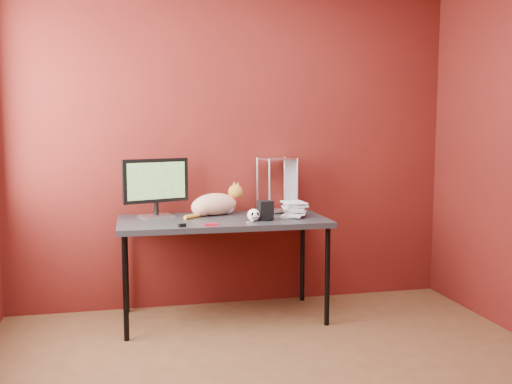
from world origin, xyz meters
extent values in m
cube|color=#4D110E|center=(0.00, 1.75, 1.30)|extent=(3.50, 0.02, 2.60)
cube|color=black|center=(-0.15, 1.37, 0.73)|extent=(1.50, 0.70, 0.04)
cylinder|color=black|center=(-0.85, 1.07, 0.35)|extent=(0.04, 0.04, 0.71)
cylinder|color=black|center=(0.55, 1.07, 0.35)|extent=(0.04, 0.04, 0.71)
cylinder|color=black|center=(-0.85, 1.67, 0.35)|extent=(0.04, 0.04, 0.71)
cylinder|color=black|center=(0.55, 1.67, 0.35)|extent=(0.04, 0.04, 0.71)
cube|color=silver|center=(-0.62, 1.52, 0.76)|extent=(0.27, 0.23, 0.02)
cylinder|color=black|center=(-0.62, 1.52, 0.82)|extent=(0.03, 0.03, 0.10)
cube|color=black|center=(-0.62, 1.52, 1.02)|extent=(0.48, 0.20, 0.32)
cube|color=#1D4412|center=(-0.62, 1.52, 1.02)|extent=(0.42, 0.16, 0.27)
ellipsoid|color=#C7562A|center=(-0.18, 1.54, 0.83)|extent=(0.39, 0.29, 0.17)
ellipsoid|color=#C7562A|center=(-0.28, 1.51, 0.82)|extent=(0.21, 0.20, 0.14)
sphere|color=white|center=(-0.08, 1.57, 0.81)|extent=(0.11, 0.11, 0.11)
sphere|color=#BD7B25|center=(-0.02, 1.60, 0.92)|extent=(0.11, 0.11, 0.11)
cone|color=#BD7B25|center=(0.00, 1.57, 0.97)|extent=(0.04, 0.04, 0.05)
cone|color=#BD7B25|center=(-0.02, 1.62, 0.97)|extent=(0.04, 0.04, 0.05)
cylinder|color=red|center=(-0.03, 1.59, 0.87)|extent=(0.08, 0.08, 0.01)
cylinder|color=#BD7B25|center=(-0.36, 1.43, 0.77)|extent=(0.16, 0.15, 0.03)
ellipsoid|color=white|center=(0.04, 1.20, 0.80)|extent=(0.09, 0.09, 0.09)
ellipsoid|color=black|center=(0.02, 1.16, 0.81)|extent=(0.02, 0.01, 0.03)
ellipsoid|color=black|center=(0.06, 1.16, 0.81)|extent=(0.02, 0.01, 0.03)
cube|color=black|center=(0.04, 1.16, 0.78)|extent=(0.05, 0.01, 0.00)
cylinder|color=black|center=(0.14, 1.24, 0.76)|extent=(0.12, 0.12, 0.02)
cube|color=black|center=(0.14, 1.24, 0.83)|extent=(0.11, 0.10, 0.12)
imported|color=beige|center=(0.31, 1.37, 0.85)|extent=(0.23, 0.25, 0.20)
imported|color=beige|center=(0.31, 1.37, 1.06)|extent=(0.21, 0.25, 0.21)
imported|color=beige|center=(0.31, 1.37, 1.26)|extent=(0.20, 0.24, 0.20)
imported|color=beige|center=(0.31, 1.37, 1.47)|extent=(0.18, 0.23, 0.21)
imported|color=beige|center=(0.31, 1.37, 1.67)|extent=(0.16, 0.21, 0.20)
imported|color=beige|center=(0.31, 1.37, 1.88)|extent=(0.16, 0.21, 0.20)
cylinder|color=silver|center=(0.19, 1.50, 0.96)|extent=(0.01, 0.01, 0.43)
cylinder|color=silver|center=(0.44, 1.50, 0.96)|extent=(0.01, 0.01, 0.43)
cylinder|color=silver|center=(0.19, 1.70, 0.96)|extent=(0.01, 0.01, 0.43)
cylinder|color=silver|center=(0.44, 1.70, 0.96)|extent=(0.01, 0.01, 0.43)
cube|color=silver|center=(0.32, 1.60, 0.76)|extent=(0.29, 0.26, 0.01)
cube|color=silver|center=(0.32, 1.60, 1.16)|extent=(0.29, 0.26, 0.01)
cube|color=#AA0D1F|center=(-0.27, 1.08, 0.76)|extent=(0.09, 0.04, 0.02)
cube|color=black|center=(-0.47, 1.08, 0.76)|extent=(0.06, 0.05, 0.02)
cylinder|color=silver|center=(0.01, 1.18, 0.75)|extent=(0.05, 0.05, 0.00)
camera|label=1|loc=(-0.79, -2.68, 1.41)|focal=40.00mm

